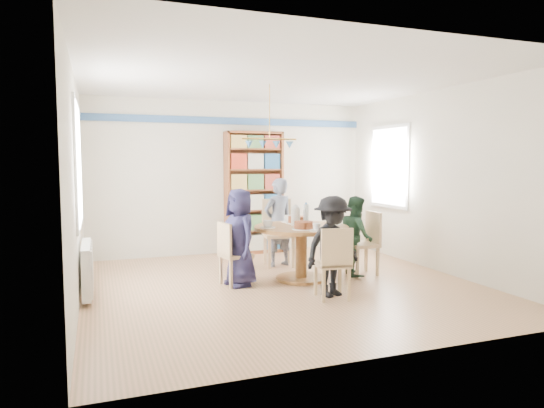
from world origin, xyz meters
name	(u,v)px	position (x,y,z in m)	size (l,w,h in m)	color
ground	(282,285)	(0.00, 0.00, 0.00)	(5.00, 5.00, 0.00)	tan
room_shell	(244,161)	(-0.26, 0.87, 1.65)	(5.00, 5.00, 5.00)	white
radiator	(87,268)	(-2.42, 0.30, 0.35)	(0.12, 1.00, 0.60)	silver
dining_table	(301,240)	(0.36, 0.20, 0.56)	(1.30, 1.30, 0.75)	brown
chair_left	(231,251)	(-0.63, 0.24, 0.46)	(0.44, 0.44, 0.84)	tan
chair_right	(367,240)	(1.40, 0.21, 0.50)	(0.41, 0.41, 0.91)	tan
chair_far	(278,229)	(0.40, 1.23, 0.57)	(0.53, 0.53, 1.04)	tan
chair_near	(334,260)	(0.33, -0.83, 0.48)	(0.43, 0.43, 0.87)	tan
person_left	(240,237)	(-0.53, 0.20, 0.64)	(0.63, 0.41, 1.29)	#1E1C3E
person_right	(356,236)	(1.21, 0.20, 0.57)	(0.56, 0.43, 1.15)	#183020
person_far	(278,222)	(0.38, 1.15, 0.69)	(0.50, 0.33, 1.38)	gray
person_near	(332,246)	(0.39, -0.68, 0.61)	(0.79, 0.45, 1.22)	black
bookshelf	(254,194)	(0.36, 2.34, 1.07)	(1.03, 0.31, 2.16)	brown
tableware	(299,221)	(0.33, 0.23, 0.82)	(1.19, 1.19, 0.31)	white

